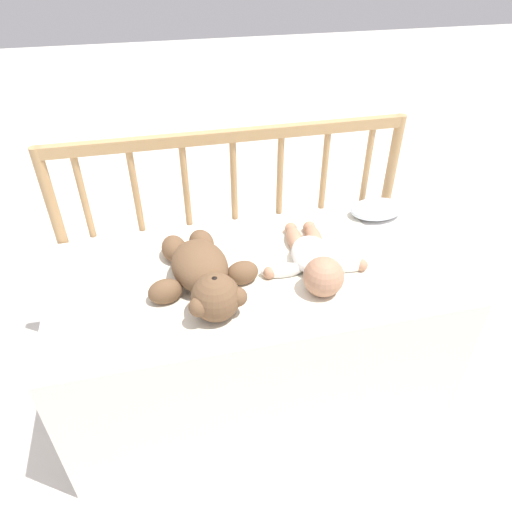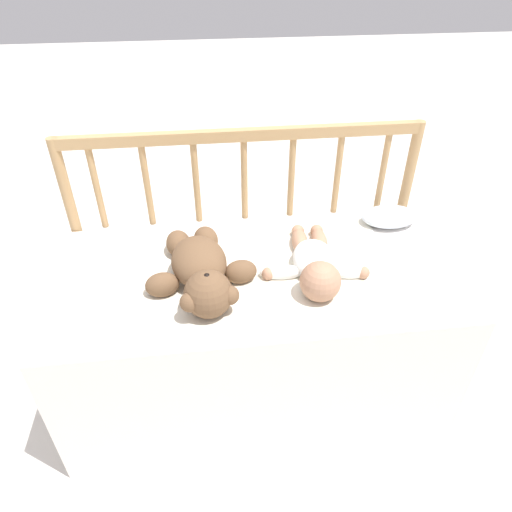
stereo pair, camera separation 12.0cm
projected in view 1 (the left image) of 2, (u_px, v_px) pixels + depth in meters
name	position (u px, v px, depth m)	size (l,w,h in m)	color
ground_plane	(256.00, 380.00, 1.65)	(12.00, 12.00, 0.00)	silver
crib_mattress	(256.00, 331.00, 1.51)	(1.19, 0.58, 0.50)	white
crib_rail	(234.00, 198.00, 1.56)	(1.19, 0.04, 0.82)	tan
blanket	(257.00, 272.00, 1.35)	(0.83, 0.50, 0.01)	silver
teddy_bear	(203.00, 273.00, 1.26)	(0.32, 0.41, 0.13)	brown
baby	(314.00, 260.00, 1.34)	(0.33, 0.38, 0.11)	white
small_pillow	(377.00, 209.00, 1.60)	(0.19, 0.12, 0.06)	silver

